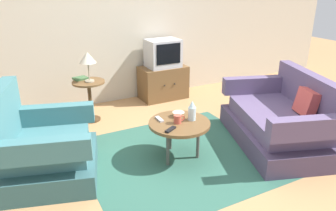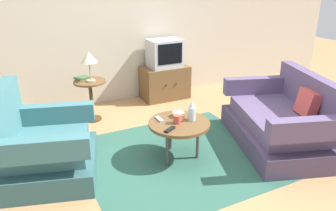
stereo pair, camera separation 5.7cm
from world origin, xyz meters
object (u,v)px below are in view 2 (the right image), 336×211
object	(u,v)px
television	(165,53)
bowl	(178,114)
table_lamp	(89,58)
vase	(192,111)
book	(82,78)
tv_remote_dark	(170,129)
armchair	(42,149)
tv_stand	(165,82)
side_table	(91,92)
couch	(283,122)
mug	(177,119)
tv_remote_silver	(159,119)
coffee_table	(179,125)

from	to	relation	value
television	bowl	bearing A→B (deg)	-111.27
television	table_lamp	distance (m)	1.38
vase	book	world-z (taller)	vase
bowl	tv_remote_dark	distance (m)	0.37
armchair	tv_remote_dark	world-z (taller)	armchair
tv_stand	side_table	bearing A→B (deg)	-165.25
couch	book	world-z (taller)	couch
mug	bowl	size ratio (longest dim) A/B	0.98
tv_remote_dark	tv_remote_silver	bearing A→B (deg)	58.43
coffee_table	mug	bearing A→B (deg)	-154.96
book	tv_remote_dark	bearing A→B (deg)	-85.26
side_table	tv_remote_silver	distance (m)	1.40
armchair	tv_remote_dark	distance (m)	1.31
coffee_table	television	bearing A→B (deg)	68.40
television	tv_remote_dark	bearing A→B (deg)	-114.79
vase	book	size ratio (longest dim) A/B	1.08
tv_remote_dark	side_table	bearing A→B (deg)	75.69
tv_stand	television	size ratio (longest dim) A/B	1.46
tv_remote_dark	tv_remote_silver	xyz separation A→B (m)	(0.01, 0.29, 0.00)
table_lamp	vase	size ratio (longest dim) A/B	1.80
coffee_table	side_table	xyz separation A→B (m)	(-0.61, 1.48, 0.01)
mug	book	bearing A→B (deg)	111.78
couch	book	bearing A→B (deg)	64.85
television	side_table	bearing A→B (deg)	-165.28
tv_stand	television	distance (m)	0.50
couch	table_lamp	size ratio (longest dim) A/B	4.30
armchair	tv_remote_silver	distance (m)	1.26
couch	book	xyz separation A→B (m)	(-1.97, 1.90, 0.31)
television	coffee_table	bearing A→B (deg)	-111.60
tv_remote_dark	book	bearing A→B (deg)	76.77
table_lamp	vase	xyz separation A→B (m)	(0.75, -1.47, -0.36)
vase	tv_remote_dark	xyz separation A→B (m)	(-0.34, -0.12, -0.10)
coffee_table	tv_stand	distance (m)	1.97
couch	vase	world-z (taller)	couch
armchair	book	world-z (taller)	armchair
tv_remote_dark	armchair	bearing A→B (deg)	131.86
tv_stand	book	size ratio (longest dim) A/B	3.63
book	television	bearing A→B (deg)	-2.82
table_lamp	tv_remote_dark	distance (m)	1.71
coffee_table	bowl	bearing A→B (deg)	64.39
couch	mug	size ratio (longest dim) A/B	13.23
side_table	tv_remote_silver	world-z (taller)	side_table
coffee_table	side_table	bearing A→B (deg)	112.32
bowl	book	world-z (taller)	book
bowl	mug	bearing A→B (deg)	-121.75
book	mug	bearing A→B (deg)	-79.27
armchair	tv_stand	distance (m)	2.64
mug	television	bearing A→B (deg)	67.81
table_lamp	tv_remote_silver	xyz separation A→B (m)	(0.43, -1.30, -0.46)
side_table	book	xyz separation A→B (m)	(-0.07, 0.15, 0.18)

